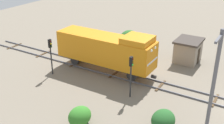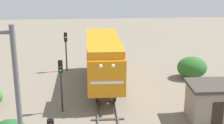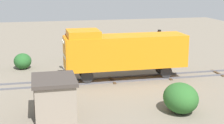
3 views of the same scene
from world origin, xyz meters
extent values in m
cube|color=#4C3823|center=(0.00, 8.04, 0.04)|extent=(2.40, 0.24, 0.09)
cube|color=#4C3823|center=(0.00, 13.41, 0.04)|extent=(2.40, 0.24, 0.09)
cube|color=#4C3823|center=(0.00, 18.77, 0.04)|extent=(2.40, 0.24, 0.09)
cube|color=#4C3823|center=(0.00, 24.13, 0.04)|extent=(2.40, 0.24, 0.09)
cube|color=#4C3823|center=(0.00, 29.49, 0.04)|extent=(2.40, 0.24, 0.09)
cube|color=orange|center=(0.00, 14.69, 2.71)|extent=(2.90, 11.00, 2.90)
cube|color=orange|center=(0.00, 10.79, 4.46)|extent=(2.75, 2.80, 0.60)
cube|color=orange|center=(0.00, 9.14, 2.71)|extent=(2.84, 0.10, 2.84)
cube|color=white|center=(0.00, 9.10, 2.51)|extent=(2.46, 0.06, 0.20)
sphere|color=white|center=(-0.45, 9.09, 3.81)|extent=(0.28, 0.28, 0.28)
sphere|color=white|center=(0.45, 9.09, 3.81)|extent=(0.28, 0.28, 0.28)
cylinder|color=#262628|center=(0.00, 8.84, 0.86)|extent=(0.36, 0.50, 0.36)
cylinder|color=#262628|center=(-0.72, 10.99, 0.71)|extent=(0.18, 1.10, 1.10)
cylinder|color=#262628|center=(0.72, 10.99, 0.71)|extent=(0.18, 1.10, 1.10)
cylinder|color=#262628|center=(-0.72, 18.39, 0.71)|extent=(0.18, 1.10, 1.10)
cylinder|color=#262628|center=(0.72, 18.39, 0.71)|extent=(0.18, 1.10, 1.10)
sphere|color=#390606|center=(-3.20, 0.54, 3.74)|extent=(0.16, 0.16, 0.16)
cylinder|color=#262628|center=(-3.40, 9.72, 2.05)|extent=(0.14, 0.14, 4.10)
cube|color=black|center=(-3.40, 9.72, 3.65)|extent=(0.32, 0.24, 0.90)
sphere|color=#390606|center=(-3.40, 9.58, 3.92)|extent=(0.16, 0.16, 0.16)
sphere|color=#3C3306|center=(-3.40, 9.58, 3.64)|extent=(0.16, 0.16, 0.16)
sphere|color=green|center=(-3.40, 9.58, 3.36)|extent=(0.16, 0.16, 0.16)
cylinder|color=#262628|center=(-3.60, 19.23, 2.01)|extent=(0.14, 0.14, 4.02)
cube|color=black|center=(-3.60, 19.23, 3.57)|extent=(0.32, 0.24, 0.90)
sphere|color=#390606|center=(-3.60, 19.09, 3.84)|extent=(0.16, 0.16, 0.16)
sphere|color=yellow|center=(-3.60, 19.09, 3.56)|extent=(0.16, 0.16, 0.16)
sphere|color=black|center=(-3.60, 19.09, 3.28)|extent=(0.16, 0.16, 0.16)
cylinder|color=#595960|center=(-5.00, 2.27, 4.16)|extent=(0.28, 0.28, 8.32)
cube|color=gray|center=(7.50, 7.73, 1.25)|extent=(3.20, 2.60, 2.50)
cube|color=#3F3833|center=(7.50, 7.73, 2.62)|extent=(3.50, 2.90, 0.24)
cube|color=#2D2319|center=(7.50, 6.41, 0.95)|extent=(0.80, 0.06, 1.90)
ellipsoid|color=#2A5D26|center=(8.63, 16.32, 1.05)|extent=(2.89, 2.36, 2.10)
camera|label=1|loc=(-23.77, -0.68, 13.86)|focal=45.00mm
camera|label=2|loc=(-1.24, -14.44, 11.65)|focal=55.00mm
camera|label=3|loc=(29.56, 6.66, 9.05)|focal=55.00mm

